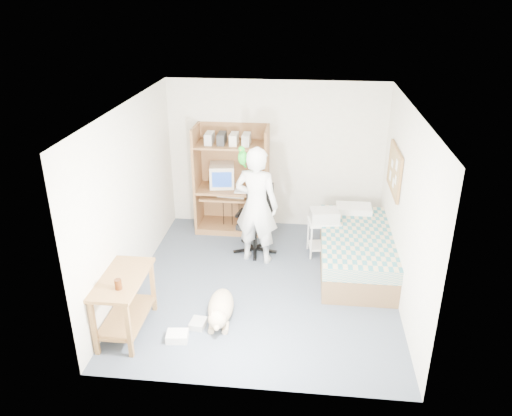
# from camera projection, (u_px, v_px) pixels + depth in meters

# --- Properties ---
(floor) EXTENTS (4.00, 4.00, 0.00)m
(floor) POSITION_uv_depth(u_px,v_px,m) (264.00, 284.00, 7.03)
(floor) COLOR #444D5D
(floor) RESTS_ON ground
(wall_back) EXTENTS (3.60, 0.02, 2.50)m
(wall_back) POSITION_uv_depth(u_px,v_px,m) (276.00, 156.00, 8.33)
(wall_back) COLOR silver
(wall_back) RESTS_ON floor
(wall_right) EXTENTS (0.02, 4.00, 2.50)m
(wall_right) POSITION_uv_depth(u_px,v_px,m) (405.00, 209.00, 6.34)
(wall_right) COLOR silver
(wall_right) RESTS_ON floor
(wall_left) EXTENTS (0.02, 4.00, 2.50)m
(wall_left) POSITION_uv_depth(u_px,v_px,m) (131.00, 197.00, 6.69)
(wall_left) COLOR silver
(wall_left) RESTS_ON floor
(ceiling) EXTENTS (3.60, 4.00, 0.02)m
(ceiling) POSITION_uv_depth(u_px,v_px,m) (265.00, 108.00, 6.01)
(ceiling) COLOR white
(ceiling) RESTS_ON wall_back
(computer_hutch) EXTENTS (1.20, 0.63, 1.80)m
(computer_hutch) POSITION_uv_depth(u_px,v_px,m) (232.00, 184.00, 8.34)
(computer_hutch) COLOR brown
(computer_hutch) RESTS_ON floor
(bed) EXTENTS (1.02, 2.02, 0.66)m
(bed) POSITION_uv_depth(u_px,v_px,m) (356.00, 250.00, 7.34)
(bed) COLOR brown
(bed) RESTS_ON floor
(side_desk) EXTENTS (0.50, 1.00, 0.75)m
(side_desk) POSITION_uv_depth(u_px,v_px,m) (124.00, 296.00, 5.89)
(side_desk) COLOR brown
(side_desk) RESTS_ON floor
(corkboard) EXTENTS (0.04, 0.94, 0.66)m
(corkboard) POSITION_uv_depth(u_px,v_px,m) (395.00, 170.00, 7.08)
(corkboard) COLOR olive
(corkboard) RESTS_ON wall_right
(office_chair) EXTENTS (0.61, 0.61, 1.08)m
(office_chair) POSITION_uv_depth(u_px,v_px,m) (256.00, 228.00, 7.80)
(office_chair) COLOR black
(office_chair) RESTS_ON floor
(person) EXTENTS (0.73, 0.56, 1.80)m
(person) POSITION_uv_depth(u_px,v_px,m) (257.00, 206.00, 7.31)
(person) COLOR white
(person) RESTS_ON floor
(parrot) EXTENTS (0.13, 0.23, 0.36)m
(parrot) POSITION_uv_depth(u_px,v_px,m) (242.00, 156.00, 7.04)
(parrot) COLOR #159014
(parrot) RESTS_ON person
(dog) EXTENTS (0.36, 0.99, 0.37)m
(dog) POSITION_uv_depth(u_px,v_px,m) (220.00, 308.00, 6.23)
(dog) COLOR #C9AE86
(dog) RESTS_ON floor
(printer_cart) EXTENTS (0.53, 0.45, 0.57)m
(printer_cart) POSITION_uv_depth(u_px,v_px,m) (323.00, 232.00, 7.68)
(printer_cart) COLOR white
(printer_cart) RESTS_ON floor
(printer) EXTENTS (0.47, 0.38, 0.18)m
(printer) POSITION_uv_depth(u_px,v_px,m) (324.00, 215.00, 7.57)
(printer) COLOR #B5B6B0
(printer) RESTS_ON printer_cart
(crt_monitor) EXTENTS (0.46, 0.48, 0.38)m
(crt_monitor) POSITION_uv_depth(u_px,v_px,m) (222.00, 175.00, 8.31)
(crt_monitor) COLOR beige
(crt_monitor) RESTS_ON computer_hutch
(keyboard) EXTENTS (0.46, 0.20, 0.03)m
(keyboard) POSITION_uv_depth(u_px,v_px,m) (231.00, 196.00, 8.26)
(keyboard) COLOR beige
(keyboard) RESTS_ON computer_hutch
(pencil_cup) EXTENTS (0.08, 0.08, 0.12)m
(pencil_cup) POSITION_uv_depth(u_px,v_px,m) (255.00, 186.00, 8.22)
(pencil_cup) COLOR yellow
(pencil_cup) RESTS_ON computer_hutch
(drink_glass) EXTENTS (0.08, 0.08, 0.12)m
(drink_glass) POSITION_uv_depth(u_px,v_px,m) (118.00, 284.00, 5.54)
(drink_glass) COLOR #431E0A
(drink_glass) RESTS_ON side_desk
(floor_box_a) EXTENTS (0.27, 0.22, 0.10)m
(floor_box_a) POSITION_uv_depth(u_px,v_px,m) (177.00, 336.00, 5.90)
(floor_box_a) COLOR white
(floor_box_a) RESTS_ON floor
(floor_box_b) EXTENTS (0.20, 0.24, 0.08)m
(floor_box_b) POSITION_uv_depth(u_px,v_px,m) (198.00, 324.00, 6.14)
(floor_box_b) COLOR #ACABA7
(floor_box_b) RESTS_ON floor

